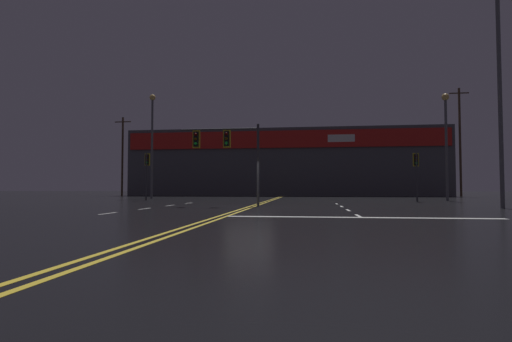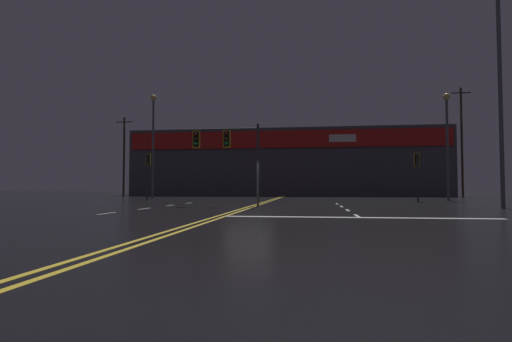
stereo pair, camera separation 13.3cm
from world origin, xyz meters
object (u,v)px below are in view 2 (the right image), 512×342
traffic_signal_median (224,144)px  streetlight_far_left (499,62)px  streetlight_median_approach (447,131)px  traffic_signal_corner_northwest (148,166)px  traffic_signal_corner_northeast (417,166)px  streetlight_near_left (153,132)px

traffic_signal_median → streetlight_far_left: size_ratio=0.38×
traffic_signal_median → streetlight_median_approach: size_ratio=0.54×
traffic_signal_corner_northwest → streetlight_far_left: streetlight_far_left is taller
streetlight_median_approach → streetlight_far_left: size_ratio=0.72×
traffic_signal_corner_northeast → streetlight_far_left: (1.59, -9.62, 4.67)m
traffic_signal_corner_northeast → streetlight_median_approach: 4.48m
traffic_signal_corner_northeast → streetlight_median_approach: streetlight_median_approach is taller
traffic_signal_corner_northwest → streetlight_far_left: size_ratio=0.32×
traffic_signal_median → traffic_signal_corner_northeast: (12.59, 9.16, -0.78)m
traffic_signal_median → streetlight_far_left: (14.18, -0.47, 3.89)m
traffic_signal_corner_northeast → streetlight_median_approach: size_ratio=0.43×
streetlight_median_approach → streetlight_near_left: bearing=173.6°
traffic_signal_corner_northeast → traffic_signal_corner_northwest: 20.96m
traffic_signal_median → traffic_signal_corner_northeast: size_ratio=1.26×
traffic_signal_corner_northwest → streetlight_median_approach: bearing=4.6°
streetlight_near_left → traffic_signal_corner_northwest: bearing=-72.3°
streetlight_near_left → traffic_signal_median: bearing=-54.8°
streetlight_far_left → traffic_signal_corner_northeast: bearing=99.4°
streetlight_far_left → streetlight_median_approach: bearing=84.0°
traffic_signal_median → traffic_signal_corner_northwest: (-8.37, 9.24, -0.62)m
traffic_signal_corner_northeast → streetlight_near_left: size_ratio=0.37×
traffic_signal_median → streetlight_far_left: 14.71m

